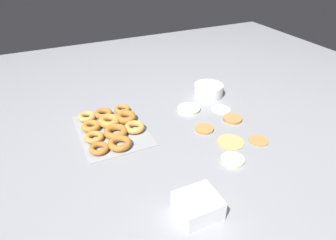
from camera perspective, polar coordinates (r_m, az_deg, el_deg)
name	(u,v)px	position (r m, az deg, el deg)	size (l,w,h in m)	color
ground_plane	(199,130)	(1.39, 5.98, -1.96)	(3.00, 3.00, 0.00)	gray
pancake_0	(231,142)	(1.33, 11.88, -4.05)	(0.12, 0.12, 0.01)	tan
pancake_1	(232,119)	(1.49, 12.18, 0.23)	(0.09, 0.09, 0.01)	#B27F42
pancake_2	(189,109)	(1.54, 4.00, 2.14)	(0.12, 0.12, 0.01)	beige
pancake_3	(259,140)	(1.37, 16.86, -3.71)	(0.09, 0.09, 0.01)	#B27F42
pancake_4	(204,129)	(1.39, 6.91, -1.68)	(0.09, 0.09, 0.01)	#B27F42
pancake_5	(233,160)	(1.23, 12.21, -7.40)	(0.09, 0.09, 0.01)	beige
pancake_6	(221,109)	(1.57, 10.08, 2.06)	(0.09, 0.09, 0.01)	silver
donut_tray	(111,127)	(1.40, -10.72, -1.25)	(0.39, 0.30, 0.04)	#93969B
batter_bowl	(208,90)	(1.68, 7.72, 5.65)	(0.16, 0.16, 0.07)	white
container_stack	(198,206)	(1.00, 5.70, -15.95)	(0.12, 0.13, 0.07)	white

